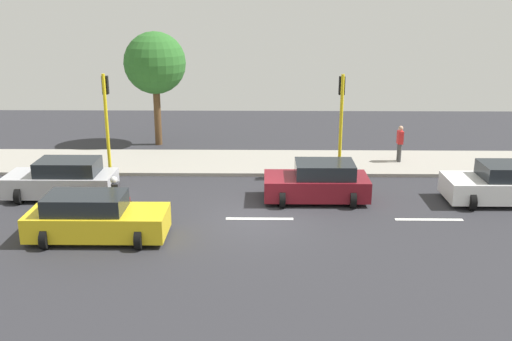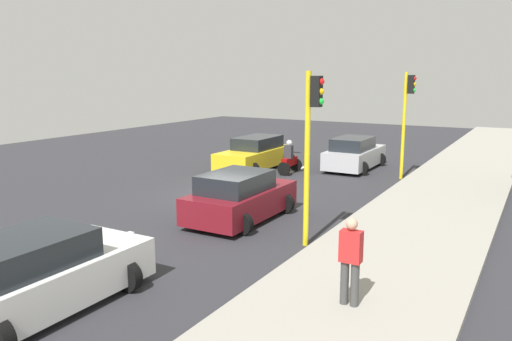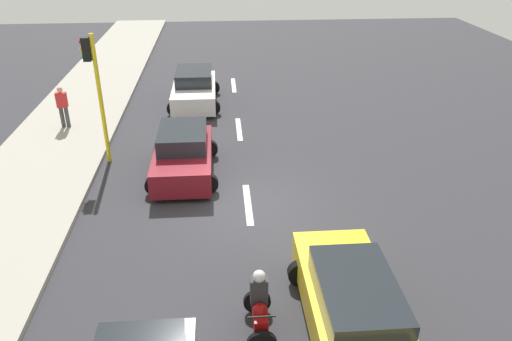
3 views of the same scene
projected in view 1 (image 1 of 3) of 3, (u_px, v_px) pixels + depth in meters
The scene contains 14 objects.
ground_plane at pixel (260, 220), 20.82m from camera, with size 40.00×60.00×0.10m, color #2D2D33.
sidewalk at pixel (261, 162), 27.48m from camera, with size 4.00×60.00×0.15m, color #9E998E.
lane_stripe_north at pixel (429, 220), 20.72m from camera, with size 0.20×2.40×0.01m, color white.
lane_stripe_mid at pixel (260, 219), 20.80m from camera, with size 0.20×2.40×0.01m, color white.
lane_stripe_south at pixel (91, 218), 20.88m from camera, with size 0.20×2.40×0.01m, color white.
car_silver at pixel (63, 180), 22.84m from camera, with size 2.19×4.14×1.52m.
car_yellow_cab at pixel (95, 218), 18.94m from camera, with size 2.19×4.46×1.52m.
car_white at pixel (505, 184), 22.30m from camera, with size 2.34×4.33×1.52m.
car_maroon at pixel (318, 183), 22.51m from camera, with size 2.29×3.98×1.52m.
motorcycle at pixel (114, 200), 20.77m from camera, with size 0.60×1.30×1.53m.
pedestrian_near_signal at pixel (400, 142), 27.15m from camera, with size 0.40×0.24×1.69m.
traffic_light_corner at pixel (341, 112), 24.55m from camera, with size 0.49×0.24×4.50m.
traffic_light_midblock at pixel (106, 111), 24.68m from camera, with size 0.49×0.24×4.50m.
street_tree_center at pixel (155, 64), 29.84m from camera, with size 3.16×3.16×5.86m.
Camera 1 is at (-19.41, -0.14, 7.68)m, focal length 41.15 mm.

